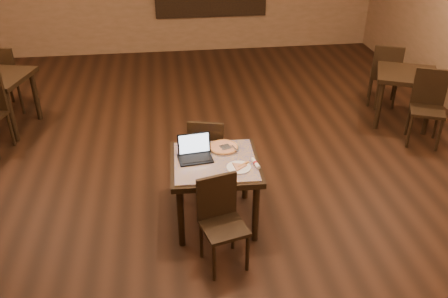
{
  "coord_description": "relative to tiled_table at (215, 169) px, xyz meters",
  "views": [
    {
      "loc": [
        -0.58,
        -5.12,
        3.31
      ],
      "look_at": [
        -0.01,
        -0.89,
        0.85
      ],
      "focal_mm": 38.0,
      "sensor_mm": 36.0,
      "label": 1
    }
  ],
  "objects": [
    {
      "name": "laptop",
      "position": [
        -0.2,
        0.11,
        0.17
      ],
      "size": [
        0.37,
        0.31,
        0.24
      ],
      "rotation": [
        0.0,
        0.0,
        0.12
      ],
      "color": "black",
      "rests_on": "tiled_table"
    },
    {
      "name": "tiled_table",
      "position": [
        0.0,
        0.0,
        0.0
      ],
      "size": [
        0.95,
        0.95,
        0.76
      ],
      "rotation": [
        0.0,
        0.0,
        -0.03
      ],
      "color": "black",
      "rests_on": "ground"
    },
    {
      "name": "pizza_slice",
      "position": [
        0.22,
        -0.18,
        0.13
      ],
      "size": [
        0.25,
        0.25,
        0.02
      ],
      "primitive_type": null,
      "rotation": [
        0.0,
        0.0,
        0.67
      ],
      "color": "beige",
      "rests_on": "plate"
    },
    {
      "name": "chair_main_near",
      "position": [
        -0.02,
        -0.62,
        -0.14
      ],
      "size": [
        0.49,
        0.49,
        0.92
      ],
      "rotation": [
        0.0,
        0.0,
        0.26
      ],
      "color": "black",
      "rests_on": "ground"
    },
    {
      "name": "napkin_roll",
      "position": [
        0.4,
        -0.14,
        0.12
      ],
      "size": [
        0.07,
        0.18,
        0.04
      ],
      "rotation": [
        0.0,
        0.0,
        0.17
      ],
      "color": "white",
      "rests_on": "tiled_table"
    },
    {
      "name": "other_table_a_chair_near",
      "position": [
        3.15,
        1.44,
        -0.07
      ],
      "size": [
        0.59,
        0.59,
        1.04
      ],
      "rotation": [
        0.0,
        0.0,
        -0.41
      ],
      "color": "black",
      "rests_on": "ground"
    },
    {
      "name": "other_table_b_chair_far",
      "position": [
        -2.91,
        3.27,
        -0.05
      ],
      "size": [
        0.58,
        0.58,
        1.09
      ],
      "rotation": [
        0.0,
        0.0,
        2.87
      ],
      "color": "black",
      "rests_on": "ground"
    },
    {
      "name": "pizza_pan",
      "position": [
        0.12,
        0.24,
        0.11
      ],
      "size": [
        0.36,
        0.36,
        0.01
      ],
      "primitive_type": "cylinder",
      "color": "silver",
      "rests_on": "tiled_table"
    },
    {
      "name": "spatula",
      "position": [
        0.14,
        0.22,
        0.13
      ],
      "size": [
        0.19,
        0.28,
        0.01
      ],
      "primitive_type": "cube",
      "rotation": [
        0.0,
        0.0,
        0.32
      ],
      "color": "silver",
      "rests_on": "pizza_whole"
    },
    {
      "name": "ground",
      "position": [
        0.12,
        0.96,
        -0.66
      ],
      "size": [
        10.0,
        10.0,
        0.0
      ],
      "primitive_type": "plane",
      "color": "black",
      "rests_on": "ground"
    },
    {
      "name": "pizza_whole",
      "position": [
        0.12,
        0.24,
        0.12
      ],
      "size": [
        0.32,
        0.32,
        0.02
      ],
      "color": "beige",
      "rests_on": "pizza_pan"
    },
    {
      "name": "plate",
      "position": [
        0.22,
        -0.18,
        0.11
      ],
      "size": [
        0.25,
        0.25,
        0.01
      ],
      "primitive_type": "cylinder",
      "color": "white",
      "rests_on": "tiled_table"
    },
    {
      "name": "other_table_a",
      "position": [
        3.12,
        2.05,
        0.01
      ],
      "size": [
        1.13,
        1.13,
        0.8
      ],
      "rotation": [
        0.0,
        0.0,
        -0.41
      ],
      "color": "black",
      "rests_on": "ground"
    },
    {
      "name": "other_table_a_chair_far",
      "position": [
        3.08,
        2.66,
        -0.07
      ],
      "size": [
        0.59,
        0.59,
        1.04
      ],
      "rotation": [
        0.0,
        0.0,
        2.73
      ],
      "color": "black",
      "rests_on": "ground"
    },
    {
      "name": "chair_main_far",
      "position": [
        -0.02,
        0.62,
        -0.13
      ],
      "size": [
        0.5,
        0.5,
        0.95
      ],
      "rotation": [
        0.0,
        0.0,
        2.89
      ],
      "color": "black",
      "rests_on": "ground"
    }
  ]
}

